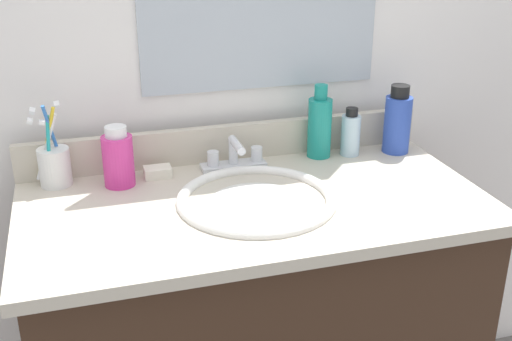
{
  "coord_description": "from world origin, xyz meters",
  "views": [
    {
      "loc": [
        -0.36,
        -1.21,
        1.4
      ],
      "look_at": [
        0.0,
        0.0,
        0.87
      ],
      "focal_mm": 44.88,
      "sensor_mm": 36.0,
      "label": 1
    }
  ],
  "objects": [
    {
      "name": "bottle_mouthwash_teal",
      "position": [
        0.23,
        0.21,
        0.88
      ],
      "size": [
        0.06,
        0.06,
        0.19
      ],
      "color": "teal",
      "rests_on": "countertop"
    },
    {
      "name": "bottle_soap_pink",
      "position": [
        -0.28,
        0.17,
        0.86
      ],
      "size": [
        0.07,
        0.07,
        0.14
      ],
      "color": "#D8338C",
      "rests_on": "countertop"
    },
    {
      "name": "bottle_gel_clear",
      "position": [
        0.31,
        0.19,
        0.85
      ],
      "size": [
        0.05,
        0.05,
        0.12
      ],
      "color": "silver",
      "rests_on": "countertop"
    },
    {
      "name": "faucet",
      "position": [
        0.0,
        0.19,
        0.82
      ],
      "size": [
        0.16,
        0.1,
        0.08
      ],
      "color": "silver",
      "rests_on": "countertop"
    },
    {
      "name": "back_wall",
      "position": [
        0.0,
        0.31,
        0.65
      ],
      "size": [
        2.12,
        0.04,
        1.3
      ],
      "primitive_type": "cube",
      "color": "white",
      "rests_on": "ground_plane"
    },
    {
      "name": "sink_basin",
      "position": [
        0.0,
        -0.01,
        0.77
      ],
      "size": [
        0.35,
        0.35,
        0.11
      ],
      "color": "white",
      "rests_on": "countertop"
    },
    {
      "name": "countertop",
      "position": [
        0.0,
        0.0,
        0.78
      ],
      "size": [
        1.02,
        0.53,
        0.03
      ],
      "primitive_type": "cube",
      "color": "beige",
      "rests_on": "vanity_cabinet"
    },
    {
      "name": "backsplash",
      "position": [
        0.0,
        0.25,
        0.84
      ],
      "size": [
        1.02,
        0.02,
        0.09
      ],
      "primitive_type": "cube",
      "color": "beige",
      "rests_on": "countertop"
    },
    {
      "name": "cup_white_ceramic",
      "position": [
        -0.42,
        0.21,
        0.85
      ],
      "size": [
        0.08,
        0.09,
        0.2
      ],
      "color": "white",
      "rests_on": "countertop"
    },
    {
      "name": "soap_bar",
      "position": [
        -0.19,
        0.19,
        0.81
      ],
      "size": [
        0.06,
        0.04,
        0.02
      ],
      "primitive_type": "cube",
      "color": "white",
      "rests_on": "countertop"
    },
    {
      "name": "bottle_shampoo_blue",
      "position": [
        0.43,
        0.18,
        0.88
      ],
      "size": [
        0.07,
        0.07,
        0.18
      ],
      "color": "#2D4CB2",
      "rests_on": "countertop"
    }
  ]
}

